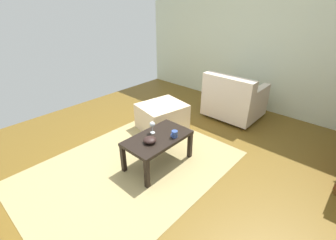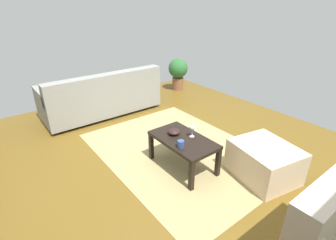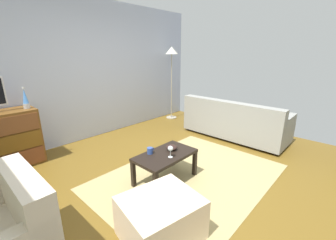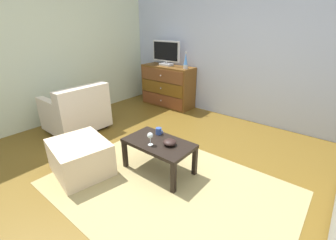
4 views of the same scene
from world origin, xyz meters
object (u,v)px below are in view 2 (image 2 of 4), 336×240
object	(u,v)px
coffee_table	(183,143)
potted_plant	(178,71)
mug	(181,144)
bowl_decorative	(174,132)
ottoman	(264,162)
wine_glass	(192,128)
couch_large	(103,97)

from	to	relation	value
coffee_table	potted_plant	xyz separation A→B (m)	(2.41, -1.91, 0.09)
mug	bowl_decorative	xyz separation A→B (m)	(0.29, -0.13, -0.01)
coffee_table	bowl_decorative	distance (m)	0.18
potted_plant	coffee_table	bearing A→B (deg)	141.61
coffee_table	potted_plant	size ratio (longest dim) A/B	1.17
bowl_decorative	potted_plant	bearing A→B (deg)	-40.55
bowl_decorative	coffee_table	bearing A→B (deg)	-171.70
mug	ottoman	xyz separation A→B (m)	(-0.60, -0.78, -0.24)
mug	bowl_decorative	size ratio (longest dim) A/B	0.74
mug	coffee_table	bearing A→B (deg)	-49.54
coffee_table	mug	bearing A→B (deg)	130.46
mug	potted_plant	bearing A→B (deg)	-39.08
ottoman	potted_plant	xyz separation A→B (m)	(3.14, -1.29, 0.23)
wine_glass	couch_large	world-z (taller)	couch_large
wine_glass	potted_plant	size ratio (longest dim) A/B	0.22
mug	potted_plant	world-z (taller)	potted_plant
mug	potted_plant	size ratio (longest dim) A/B	0.16
couch_large	potted_plant	size ratio (longest dim) A/B	2.86
bowl_decorative	couch_large	size ratio (longest dim) A/B	0.07
coffee_table	potted_plant	world-z (taller)	potted_plant
wine_glass	mug	distance (m)	0.30
couch_large	potted_plant	world-z (taller)	couch_large
wine_glass	potted_plant	bearing A→B (deg)	-36.36
ottoman	potted_plant	world-z (taller)	potted_plant
coffee_table	ottoman	world-z (taller)	ottoman
bowl_decorative	couch_large	distance (m)	2.00
couch_large	potted_plant	bearing A→B (deg)	-82.49
coffee_table	bowl_decorative	size ratio (longest dim) A/B	5.45
coffee_table	mug	distance (m)	0.23
ottoman	potted_plant	distance (m)	3.40
mug	couch_large	world-z (taller)	couch_large
mug	potted_plant	distance (m)	3.28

